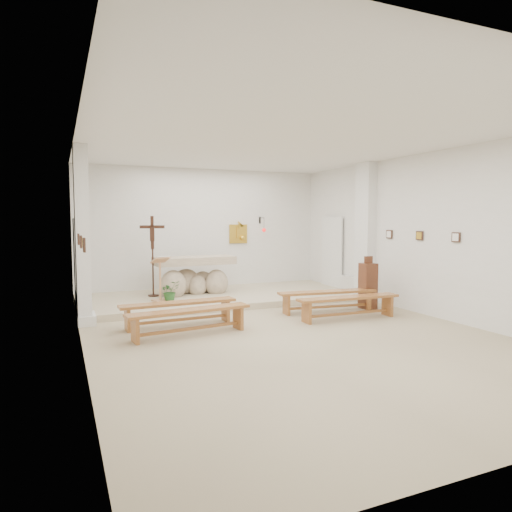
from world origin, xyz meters
name	(u,v)px	position (x,y,z in m)	size (l,w,h in m)	color
ground	(282,330)	(0.00, 0.00, 0.00)	(7.00, 10.00, 0.00)	tan
wall_left	(80,240)	(-3.49, 0.00, 1.75)	(0.02, 10.00, 3.50)	white
wall_right	(427,234)	(3.49, 0.00, 1.75)	(0.02, 10.00, 3.50)	white
wall_back	(204,231)	(0.00, 4.99, 1.75)	(7.00, 0.02, 3.50)	white
ceiling	(282,141)	(0.00, 0.00, 3.49)	(7.00, 10.00, 0.02)	silver
sanctuary_platform	(221,297)	(0.00, 3.50, 0.07)	(6.98, 3.00, 0.15)	#BDB091
pilaster_left	(82,236)	(-3.37, 2.00, 1.75)	(0.26, 0.55, 3.50)	white
pilaster_right	(365,232)	(3.37, 2.00, 1.75)	(0.26, 0.55, 3.50)	white
gold_wall_relief	(238,234)	(1.05, 4.96, 1.65)	(0.55, 0.04, 0.55)	gold
sanctuary_lamp	(263,228)	(1.75, 4.71, 1.81)	(0.11, 0.36, 0.44)	black
station_frame_left_front	(84,245)	(-3.47, -0.80, 1.72)	(0.03, 0.20, 0.20)	#3C241A
station_frame_left_mid	(81,242)	(-3.47, 0.20, 1.72)	(0.03, 0.20, 0.20)	#3C241A
station_frame_left_rear	(78,239)	(-3.47, 1.20, 1.72)	(0.03, 0.20, 0.20)	#3C241A
station_frame_right_front	(456,237)	(3.47, -0.80, 1.72)	(0.03, 0.20, 0.20)	#3C241A
station_frame_right_mid	(420,236)	(3.47, 0.20, 1.72)	(0.03, 0.20, 0.20)	#3C241A
station_frame_right_rear	(389,234)	(3.47, 1.20, 1.72)	(0.03, 0.20, 0.20)	#3C241A
radiator_left	(80,305)	(-3.43, 2.70, 0.27)	(0.10, 0.85, 0.52)	silver
radiator_right	(350,286)	(3.43, 2.70, 0.27)	(0.10, 0.85, 0.52)	silver
altar	(194,278)	(-0.63, 3.84, 0.56)	(2.08, 0.97, 1.06)	beige
lectern	(160,279)	(-1.64, 3.09, 0.68)	(0.46, 0.42, 1.08)	tan
crucifix_stand	(153,250)	(-1.66, 3.89, 1.31)	(0.60, 0.26, 2.01)	#371E11
potted_plant	(170,291)	(-1.43, 3.00, 0.39)	(0.44, 0.38, 0.48)	#255923
donation_pedestal	(368,285)	(2.79, 1.09, 0.54)	(0.33, 0.33, 1.22)	#572C18
bench_left_front	(179,308)	(-1.69, 1.09, 0.36)	(2.28, 0.46, 0.48)	#A76330
bench_right_front	(328,296)	(1.69, 1.09, 0.36)	(2.30, 0.63, 0.48)	#A76330
bench_left_second	(190,316)	(-1.69, 0.28, 0.36)	(2.30, 0.64, 0.48)	#A76330
bench_right_second	(349,302)	(1.69, 0.28, 0.36)	(2.28, 0.44, 0.48)	#A76330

